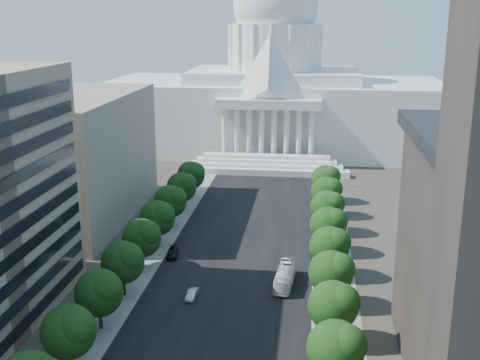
% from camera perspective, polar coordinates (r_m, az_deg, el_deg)
% --- Properties ---
extents(road_asphalt, '(30.00, 260.00, 0.01)m').
position_cam_1_polar(road_asphalt, '(133.70, 0.42, -5.60)').
color(road_asphalt, black).
rests_on(road_asphalt, ground).
extents(sidewalk_left, '(8.00, 260.00, 0.02)m').
position_cam_1_polar(sidewalk_left, '(137.00, -7.53, -5.22)').
color(sidewalk_left, gray).
rests_on(sidewalk_left, ground).
extents(sidewalk_right, '(8.00, 260.00, 0.02)m').
position_cam_1_polar(sidewalk_right, '(133.05, 8.62, -5.89)').
color(sidewalk_right, gray).
rests_on(sidewalk_right, ground).
extents(capitol, '(120.00, 56.00, 73.00)m').
position_cam_1_polar(capitol, '(221.19, 3.25, 8.08)').
color(capitol, white).
rests_on(capitol, ground).
extents(office_block_left_far, '(38.00, 52.00, 30.00)m').
position_cam_1_polar(office_block_left_far, '(151.34, -17.50, 2.10)').
color(office_block_left_far, gray).
rests_on(office_block_left_far, ground).
extents(tree_l_c, '(7.79, 7.60, 9.97)m').
position_cam_1_polar(tree_l_c, '(87.14, -15.81, -13.58)').
color(tree_l_c, '#33261C').
rests_on(tree_l_c, ground).
extents(tree_l_d, '(7.79, 7.60, 9.97)m').
position_cam_1_polar(tree_l_d, '(97.04, -13.09, -10.28)').
color(tree_l_d, '#33261C').
rests_on(tree_l_d, ground).
extents(tree_l_e, '(7.79, 7.60, 9.97)m').
position_cam_1_polar(tree_l_e, '(107.36, -10.93, -7.59)').
color(tree_l_e, '#33261C').
rests_on(tree_l_e, ground).
extents(tree_l_f, '(7.79, 7.60, 9.97)m').
position_cam_1_polar(tree_l_f, '(118.00, -9.18, -5.37)').
color(tree_l_f, '#33261C').
rests_on(tree_l_f, ground).
extents(tree_l_g, '(7.79, 7.60, 9.97)m').
position_cam_1_polar(tree_l_g, '(128.88, -7.73, -3.51)').
color(tree_l_g, '#33261C').
rests_on(tree_l_g, ground).
extents(tree_l_h, '(7.79, 7.60, 9.97)m').
position_cam_1_polar(tree_l_h, '(139.94, -6.51, -1.95)').
color(tree_l_h, '#33261C').
rests_on(tree_l_h, ground).
extents(tree_l_i, '(7.79, 7.60, 9.97)m').
position_cam_1_polar(tree_l_i, '(151.15, -5.47, -0.61)').
color(tree_l_i, '#33261C').
rests_on(tree_l_i, ground).
extents(tree_l_j, '(7.79, 7.60, 9.97)m').
position_cam_1_polar(tree_l_j, '(162.47, -4.58, 0.54)').
color(tree_l_j, '#33261C').
rests_on(tree_l_j, ground).
extents(tree_r_c, '(7.79, 7.60, 9.97)m').
position_cam_1_polar(tree_r_c, '(81.28, 9.30, -15.41)').
color(tree_r_c, '#33261C').
rests_on(tree_r_c, ground).
extents(tree_r_d, '(7.79, 7.60, 9.97)m').
position_cam_1_polar(tree_r_d, '(91.81, 9.03, -11.60)').
color(tree_r_d, '#33261C').
rests_on(tree_r_d, ground).
extents(tree_r_e, '(7.79, 7.60, 9.97)m').
position_cam_1_polar(tree_r_e, '(102.66, 8.81, -8.58)').
color(tree_r_e, '#33261C').
rests_on(tree_r_e, ground).
extents(tree_r_f, '(7.79, 7.60, 9.97)m').
position_cam_1_polar(tree_r_f, '(113.74, 8.64, -6.15)').
color(tree_r_f, '#33261C').
rests_on(tree_r_f, ground).
extents(tree_r_g, '(7.79, 7.60, 9.97)m').
position_cam_1_polar(tree_r_g, '(124.99, 8.51, -4.15)').
color(tree_r_g, '#33261C').
rests_on(tree_r_g, ground).
extents(tree_r_h, '(7.79, 7.60, 9.97)m').
position_cam_1_polar(tree_r_h, '(136.37, 8.39, -2.48)').
color(tree_r_h, '#33261C').
rests_on(tree_r_h, ground).
extents(tree_r_i, '(7.79, 7.60, 9.97)m').
position_cam_1_polar(tree_r_i, '(147.85, 8.30, -1.07)').
color(tree_r_i, '#33261C').
rests_on(tree_r_i, ground).
extents(tree_r_j, '(7.79, 7.60, 9.97)m').
position_cam_1_polar(tree_r_j, '(159.40, 8.21, 0.14)').
color(tree_r_j, '#33261C').
rests_on(tree_r_j, ground).
extents(streetlight_b, '(2.61, 0.44, 9.00)m').
position_cam_1_polar(streetlight_b, '(81.01, 10.45, -16.10)').
color(streetlight_b, gray).
rests_on(streetlight_b, ground).
extents(streetlight_c, '(2.61, 0.44, 9.00)m').
position_cam_1_polar(streetlight_c, '(103.17, 9.68, -8.88)').
color(streetlight_c, gray).
rests_on(streetlight_c, ground).
extents(streetlight_d, '(2.61, 0.44, 9.00)m').
position_cam_1_polar(streetlight_d, '(126.39, 9.19, -4.26)').
color(streetlight_d, gray).
rests_on(streetlight_d, ground).
extents(streetlight_e, '(2.61, 0.44, 9.00)m').
position_cam_1_polar(streetlight_e, '(150.18, 8.87, -1.08)').
color(streetlight_e, gray).
rests_on(streetlight_e, ground).
extents(streetlight_f, '(2.61, 0.44, 9.00)m').
position_cam_1_polar(streetlight_f, '(174.31, 8.63, 1.22)').
color(streetlight_f, gray).
rests_on(streetlight_f, ground).
extents(car_silver, '(1.76, 4.47, 1.45)m').
position_cam_1_polar(car_silver, '(107.10, -4.58, -10.77)').
color(car_silver, '#ABAEB3').
rests_on(car_silver, ground).
extents(car_dark_b, '(2.89, 5.65, 1.57)m').
position_cam_1_polar(car_dark_b, '(124.74, -6.42, -6.89)').
color(car_dark_b, black).
rests_on(car_dark_b, ground).
extents(city_bus, '(3.76, 12.05, 3.30)m').
position_cam_1_polar(city_bus, '(111.71, 4.30, -9.09)').
color(city_bus, silver).
rests_on(city_bus, ground).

